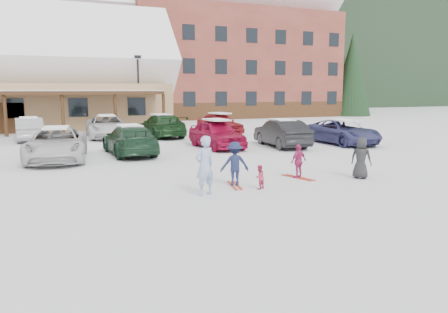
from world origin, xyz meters
name	(u,v)px	position (x,y,z in m)	size (l,w,h in m)	color
ground	(228,195)	(0.00, 0.00, 0.00)	(160.00, 160.00, 0.00)	white
forested_hillside	(62,10)	(0.00, 85.00, 19.00)	(300.00, 70.00, 38.00)	black
alpine_hotel	(213,43)	(14.27, 38.00, 8.63)	(31.48, 14.01, 21.48)	brown
lamp_post	(138,87)	(2.24, 23.27, 3.29)	(0.50, 0.25, 5.79)	black
conifer_1	(352,64)	(30.00, 32.00, 6.26)	(4.84, 4.84, 11.22)	black
conifer_3	(134,74)	(6.00, 44.00, 5.12)	(3.96, 3.96, 9.18)	black
conifer_4	(314,67)	(34.00, 46.00, 6.54)	(5.06, 5.06, 11.73)	black
adult_skier	(205,166)	(-0.62, 0.26, 0.89)	(0.65, 0.42, 1.77)	#95ABD3
toddler_red	(259,177)	(1.23, 0.35, 0.38)	(0.37, 0.29, 0.77)	#C62F56
child_navy	(235,164)	(0.71, 1.09, 0.72)	(0.93, 0.54, 1.44)	#181F40
skis_child_navy	(235,185)	(0.71, 1.09, 0.01)	(0.20, 1.40, 0.03)	red
child_magenta	(299,161)	(3.30, 1.37, 0.60)	(0.71, 0.29, 1.21)	#A92661
skis_child_magenta	(298,178)	(3.30, 1.37, 0.01)	(0.20, 1.40, 0.03)	red
bystander_dark	(361,158)	(5.29, 0.48, 0.73)	(0.72, 0.47, 1.46)	#242426
parked_car_2	(57,144)	(-4.43, 8.81, 0.73)	(2.44, 5.28, 1.47)	silver
parked_car_3	(130,140)	(-1.12, 9.37, 0.71)	(1.98, 4.87, 1.41)	#1A3925
parked_car_4	(217,134)	(3.65, 10.07, 0.77)	(1.81, 4.49, 1.53)	#A30D37
parked_car_5	(281,133)	(7.13, 9.16, 0.74)	(1.58, 4.52, 1.49)	black
parked_car_6	(342,132)	(11.00, 8.91, 0.69)	(2.30, 5.00, 1.39)	navy
parked_car_9	(29,129)	(-5.73, 17.65, 0.71)	(1.51, 4.33, 1.43)	#A9AAAE
parked_car_10	(107,127)	(-1.09, 17.53, 0.74)	(2.45, 5.32, 1.48)	silver
parked_car_11	(161,126)	(2.32, 16.59, 0.75)	(2.10, 5.17, 1.50)	#173A1A
parked_car_12	(220,123)	(6.70, 17.11, 0.74)	(1.75, 4.34, 1.48)	maroon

